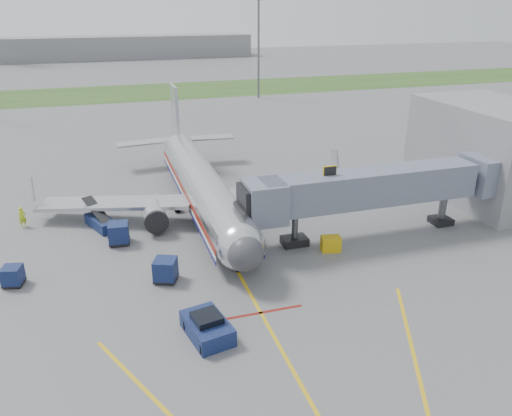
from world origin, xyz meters
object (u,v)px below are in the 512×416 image
object	(u,v)px
pushback_tug	(207,327)
ramp_worker	(22,217)
belt_loader	(101,222)
airliner	(202,185)

from	to	relation	value
pushback_tug	ramp_worker	bearing A→B (deg)	121.11
pushback_tug	belt_loader	xyz separation A→B (m)	(-6.02, 19.13, -0.08)
airliner	ramp_worker	bearing A→B (deg)	177.00
pushback_tug	belt_loader	distance (m)	20.05
pushback_tug	ramp_worker	distance (m)	25.15
airliner	pushback_tug	world-z (taller)	airliner
airliner	ramp_worker	distance (m)	17.10
ramp_worker	airliner	bearing A→B (deg)	-29.29
airliner	pushback_tug	bearing A→B (deg)	-100.98
pushback_tug	airliner	bearing A→B (deg)	79.02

